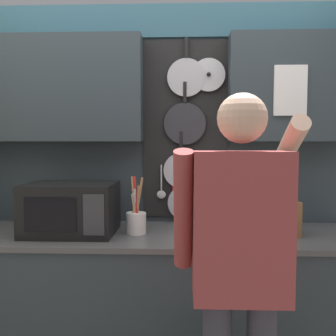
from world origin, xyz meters
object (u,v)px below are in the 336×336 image
(utensil_crock, at_px, (136,220))
(person, at_px, (240,257))
(microwave, at_px, (71,208))
(knife_block, at_px, (287,217))

(utensil_crock, xyz_separation_m, person, (0.51, -0.67, -0.01))
(utensil_crock, height_order, person, person)
(person, bearing_deg, utensil_crock, 127.03)
(utensil_crock, relative_size, person, 0.21)
(microwave, relative_size, knife_block, 1.83)
(microwave, distance_m, knife_block, 1.27)
(knife_block, bearing_deg, utensil_crock, 179.98)
(person, bearing_deg, microwave, 143.05)
(knife_block, relative_size, person, 0.18)
(utensil_crock, bearing_deg, knife_block, -0.02)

